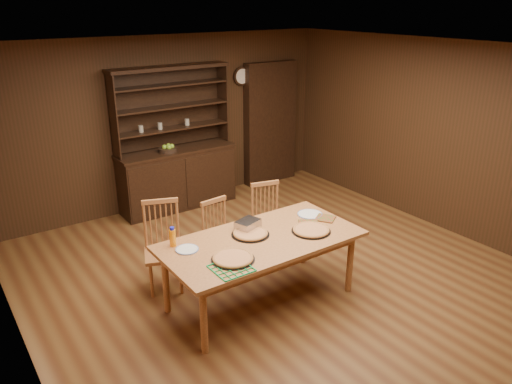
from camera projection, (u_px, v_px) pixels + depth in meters
floor at (286, 281)px, 5.83m from camera, size 6.00×6.00×0.00m
room_shell at (289, 151)px, 5.26m from camera, size 6.00×6.00×6.00m
china_hutch at (177, 170)px, 7.72m from camera, size 1.84×0.52×2.17m
doorway at (270, 123)px, 8.68m from camera, size 1.00×0.18×2.10m
wall_clock at (242, 76)px, 8.12m from camera, size 0.30×0.05×0.30m
dining_table at (261, 245)px, 5.21m from camera, size 2.10×1.05×0.75m
chair_left at (163, 242)px, 5.56m from camera, size 0.54×0.53×1.03m
chair_center at (219, 235)px, 5.88m from camera, size 0.41×0.39×0.91m
chair_right at (267, 218)px, 6.27m from camera, size 0.47×0.45×0.96m
pizza_left at (233, 258)px, 4.76m from camera, size 0.42×0.42×0.04m
pizza_right at (311, 230)px, 5.34m from camera, size 0.42×0.42×0.04m
pizza_center at (250, 233)px, 5.26m from camera, size 0.40×0.40×0.04m
cooling_rack at (231, 268)px, 4.60m from camera, size 0.42×0.42×0.02m
plate_left at (187, 249)px, 4.94m from camera, size 0.23×0.23×0.02m
plate_right at (310, 214)px, 5.75m from camera, size 0.29×0.29×0.02m
foil_dish at (248, 225)px, 5.38m from camera, size 0.30×0.25×0.10m
juice_bottle at (173, 237)px, 5.00m from camera, size 0.06×0.06×0.21m
pot_holder_a at (325, 218)px, 5.64m from camera, size 0.28×0.28×0.02m
pot_holder_b at (309, 224)px, 5.50m from camera, size 0.29×0.29×0.02m
fruit_bowl at (168, 149)px, 7.44m from camera, size 0.27×0.27×0.12m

